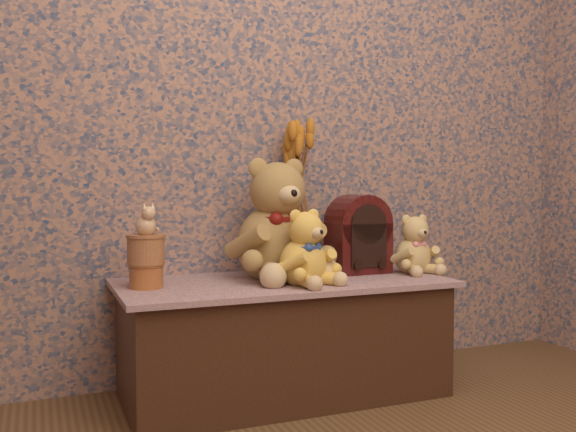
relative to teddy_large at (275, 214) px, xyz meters
name	(u,v)px	position (x,y,z in m)	size (l,w,h in m)	color
display_shelf	(283,337)	(0.01, -0.07, -0.46)	(1.21, 0.58, 0.43)	#3C497B
teddy_large	(275,214)	(0.00, 0.00, 0.00)	(0.38, 0.46, 0.49)	#A17B3E
teddy_medium	(303,244)	(0.04, -0.18, -0.10)	(0.23, 0.27, 0.29)	gold
teddy_small	(413,241)	(0.56, -0.08, -0.12)	(0.20, 0.24, 0.25)	#DFB66A
cathedral_radio	(358,234)	(0.36, 0.00, -0.09)	(0.23, 0.16, 0.31)	#34090A
ceramic_vase	(297,245)	(0.13, 0.10, -0.13)	(0.13, 0.13, 0.22)	tan
dried_stalks	(297,163)	(0.13, 0.10, 0.20)	(0.23, 0.23, 0.43)	#BB6B1E
biscuit_tin_lower	(146,276)	(-0.49, -0.06, -0.20)	(0.11, 0.11, 0.08)	#BA8836
biscuit_tin_upper	(146,250)	(-0.49, -0.06, -0.11)	(0.13, 0.13, 0.10)	tan
cat_figurine	(146,219)	(-0.49, -0.06, -0.01)	(0.08, 0.09, 0.11)	silver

